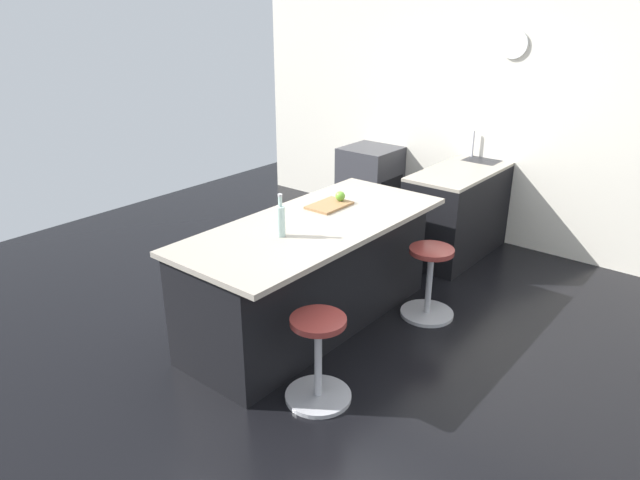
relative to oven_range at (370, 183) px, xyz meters
name	(u,v)px	position (x,y,z in m)	size (l,w,h in m)	color
ground_plane	(316,327)	(2.37, 1.14, -0.43)	(7.60, 7.60, 0.00)	black
interior_partition_left	(482,99)	(-0.35, 1.14, 1.06)	(0.15, 5.85, 2.97)	silver
sink_cabinet	(471,204)	(0.00, 1.29, 0.02)	(1.88, 0.60, 1.17)	black
oven_range	(370,183)	(0.00, 0.00, 0.00)	(0.60, 0.61, 0.86)	#38383D
kitchen_island	(310,273)	(2.35, 1.06, 0.02)	(2.26, 0.98, 0.89)	black
stool_by_window	(429,284)	(1.63, 1.73, -0.15)	(0.44, 0.44, 0.60)	#B7B7BC
stool_middle	(318,362)	(3.06, 1.73, -0.15)	(0.44, 0.44, 0.60)	#B7B7BC
cutting_board	(329,205)	(2.00, 0.97, 0.47)	(0.36, 0.24, 0.02)	olive
apple_green	(340,196)	(1.87, 0.98, 0.52)	(0.08, 0.08, 0.08)	#609E2D
water_bottle	(281,220)	(2.72, 1.10, 0.58)	(0.06, 0.06, 0.31)	silver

